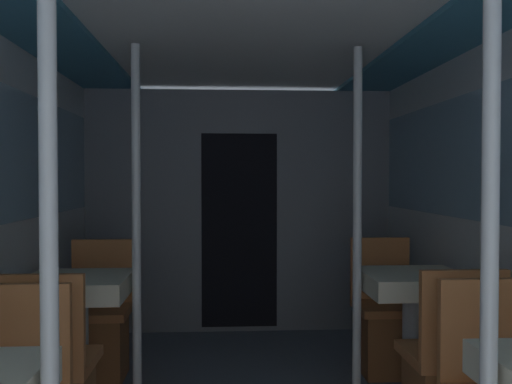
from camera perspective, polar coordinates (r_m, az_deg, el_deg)
ceiling_panel at (r=2.74m, az=-0.19°, el=18.11°), size 2.64×6.23×0.07m
bulkhead_far at (r=4.88m, az=-1.70°, el=-1.95°), size 2.59×0.09×2.05m
support_pole_left_0 at (r=1.70m, az=-19.98°, el=-8.32°), size 0.05×0.05×2.05m
dining_table_left_1 at (r=3.39m, az=-17.45°, el=-10.46°), size 0.57×0.57×0.76m
chair_left_far_1 at (r=3.97m, az=-15.51°, el=-13.56°), size 0.41×0.41×0.89m
support_pole_left_1 at (r=3.26m, az=-11.88°, el=-3.59°), size 0.05×0.05×2.05m
support_pole_right_0 at (r=1.80m, az=22.32°, el=-7.76°), size 0.05×0.05×2.05m
dining_table_right_1 at (r=3.47m, az=15.43°, el=-10.16°), size 0.57×0.57×0.76m
chair_right_far_1 at (r=4.04m, az=12.90°, el=-13.28°), size 0.41×0.41×0.89m
support_pole_right_1 at (r=3.32m, az=10.09°, el=-3.49°), size 0.05×0.05×2.05m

